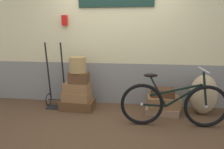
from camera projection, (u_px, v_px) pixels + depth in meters
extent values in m
cube|color=#513823|center=(109.00, 119.00, 3.64)|extent=(9.11, 5.20, 0.06)
cube|color=gray|center=(115.00, 83.00, 4.37)|extent=(7.11, 0.20, 0.85)
cube|color=beige|center=(116.00, 11.00, 4.07)|extent=(7.11, 0.20, 2.06)
cube|color=red|center=(65.00, 20.00, 4.10)|extent=(0.10, 0.08, 0.20)
cube|color=brown|center=(78.00, 105.00, 4.02)|extent=(0.64, 0.41, 0.18)
cube|color=olive|center=(77.00, 96.00, 3.99)|extent=(0.55, 0.38, 0.17)
cube|color=olive|center=(77.00, 87.00, 3.95)|extent=(0.49, 0.31, 0.18)
cube|color=brown|center=(79.00, 78.00, 3.88)|extent=(0.37, 0.24, 0.21)
cube|color=#937051|center=(162.00, 110.00, 3.80)|extent=(0.61, 0.41, 0.12)
cube|color=olive|center=(163.00, 102.00, 3.78)|extent=(0.58, 0.39, 0.21)
cube|color=#4C2D19|center=(162.00, 92.00, 3.76)|extent=(0.45, 0.34, 0.14)
cylinder|color=#A8844C|center=(78.00, 65.00, 3.85)|extent=(0.31, 0.31, 0.29)
torus|color=black|center=(49.00, 99.00, 4.21)|extent=(0.02, 0.25, 0.25)
torus|color=black|center=(66.00, 100.00, 4.16)|extent=(0.02, 0.25, 0.25)
cylinder|color=black|center=(57.00, 100.00, 4.19)|extent=(0.37, 0.02, 0.02)
cylinder|color=black|center=(48.00, 72.00, 4.09)|extent=(0.03, 0.15, 1.15)
cylinder|color=black|center=(63.00, 72.00, 4.05)|extent=(0.03, 0.15, 1.15)
cube|color=black|center=(55.00, 107.00, 4.10)|extent=(0.33, 0.22, 0.02)
ellipsoid|color=tan|center=(203.00, 95.00, 3.74)|extent=(0.48, 0.41, 0.73)
torus|color=black|center=(142.00, 104.00, 3.31)|extent=(0.69, 0.08, 0.68)
sphere|color=#B2B2B7|center=(142.00, 104.00, 3.31)|extent=(0.05, 0.05, 0.05)
torus|color=black|center=(206.00, 107.00, 3.22)|extent=(0.69, 0.08, 0.68)
sphere|color=#B2B2B7|center=(206.00, 107.00, 3.22)|extent=(0.05, 0.05, 0.05)
cube|color=black|center=(184.00, 96.00, 3.21)|extent=(0.55, 0.05, 0.39)
cube|color=black|center=(158.00, 92.00, 3.24)|extent=(0.28, 0.04, 0.49)
cube|color=black|center=(154.00, 105.00, 3.29)|extent=(0.38, 0.04, 0.05)
cube|color=black|center=(176.00, 90.00, 3.21)|extent=(0.80, 0.06, 0.22)
cube|color=black|center=(205.00, 90.00, 3.16)|extent=(0.11, 0.03, 0.55)
ellipsoid|color=black|center=(151.00, 75.00, 3.20)|extent=(0.22, 0.10, 0.06)
cylinder|color=#A5A5AD|center=(204.00, 70.00, 3.10)|extent=(0.04, 0.46, 0.02)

